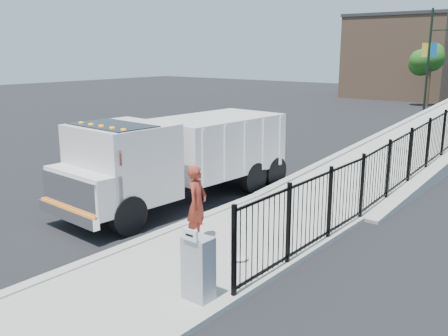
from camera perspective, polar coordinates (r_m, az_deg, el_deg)
The scene contains 13 objects.
ground at distance 13.59m, azimuth -5.78°, elevation -7.31°, with size 120.00×120.00×0.00m, color black.
sidewalk at distance 11.01m, azimuth -5.79°, elevation -12.10°, with size 3.55×12.00×0.12m, color #9E998E.
curb at distance 12.31m, azimuth -12.35°, elevation -9.41°, with size 0.30×12.00×0.16m, color #ADAAA3.
ramp at distance 26.43m, azimuth 22.76°, elevation 1.86°, with size 3.95×24.00×1.70m, color #9E998E.
iron_fence at distance 22.10m, azimuth 23.65°, elevation 2.10°, with size 0.10×28.00×1.80m, color black.
truck at distance 15.73m, azimuth -5.46°, elevation 1.55°, with size 3.13×8.34×2.81m.
worker at distance 12.38m, azimuth -3.11°, elevation -4.07°, with size 0.70×0.46×1.91m, color maroon.
utility_cabinet at distance 9.64m, azimuth -2.94°, elevation -11.37°, with size 0.55×0.40×1.25m, color gray.
arrow_sign at distance 9.21m, azimuth -3.91°, elevation -7.65°, with size 0.35×0.04×0.22m, color white.
debris at distance 11.54m, azimuth 1.80°, elevation -10.18°, with size 0.41×0.41×0.10m, color silver.
light_pole_0 at distance 43.87m, azimuth 22.75°, elevation 11.77°, with size 3.77×0.22×8.00m.
tree_0 at distance 46.65m, azimuth 22.48°, elevation 11.28°, with size 2.35×2.35×5.17m.
building at distance 56.03m, azimuth 20.06°, elevation 11.73°, with size 10.00×10.00×8.00m, color #8C664C.
Camera 1 is at (8.90, -9.09, 4.77)m, focal length 40.00 mm.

